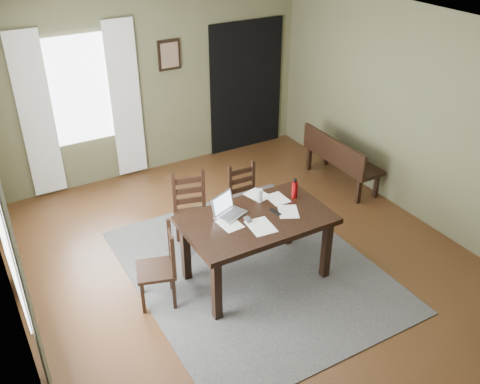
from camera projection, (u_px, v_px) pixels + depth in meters
ground at (253, 270)px, 6.23m from camera, size 5.00×6.00×0.01m
room_shell at (255, 127)px, 5.33m from camera, size 5.02×6.02×2.71m
rug at (253, 269)px, 6.23m from camera, size 2.60×3.20×0.01m
dining_table at (257, 225)px, 5.77m from camera, size 1.59×0.96×0.80m
chair_end at (160, 267)px, 5.56m from camera, size 0.50×0.50×0.91m
chair_back_left at (192, 213)px, 6.42m from camera, size 0.51×0.51×0.95m
chair_back_right at (246, 200)px, 6.75m from camera, size 0.40×0.40×0.89m
bench at (339, 156)px, 7.78m from camera, size 0.43×1.35×0.76m
laptop at (227, 209)px, 5.76m from camera, size 0.40×0.36×0.22m
computer_mouse at (248, 220)px, 5.66m from camera, size 0.06×0.10×0.03m
tv_remote at (275, 212)px, 5.80m from camera, size 0.06×0.16×0.02m
drinking_glass at (260, 195)px, 5.98m from camera, size 0.08×0.08×0.15m
water_bottle at (295, 189)px, 6.03m from camera, size 0.07×0.07×0.24m
paper_a at (230, 224)px, 5.61m from camera, size 0.22×0.28×0.00m
paper_b at (288, 212)px, 5.82m from camera, size 0.31×0.34×0.00m
paper_c at (257, 195)px, 6.13m from camera, size 0.27×0.32×0.00m
paper_d at (277, 199)px, 6.06m from camera, size 0.21×0.27×0.00m
paper_e at (261, 226)px, 5.57m from camera, size 0.28×0.34×0.00m
window_back at (79, 91)px, 7.30m from camera, size 1.00×0.01×1.50m
curtain_left_near at (25, 290)px, 4.11m from camera, size 0.03×0.48×2.30m
curtain_back_left at (37, 117)px, 7.14m from camera, size 0.44×0.03×2.30m
curtain_back_right at (126, 101)px, 7.67m from camera, size 0.44×0.03×2.30m
framed_picture at (169, 55)px, 7.73m from camera, size 0.34×0.03×0.44m
doorway_back at (246, 87)px, 8.64m from camera, size 1.30×0.03×2.10m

